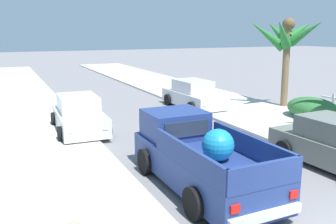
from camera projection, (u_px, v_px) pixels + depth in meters
sidewalk_left at (23, 132)px, 14.87m from camera, size 5.08×60.00×0.12m
sidewalk_right at (239, 108)px, 19.41m from camera, size 5.08×60.00×0.12m
curb_left at (51, 129)px, 15.35m from camera, size 0.16×60.00×0.10m
curb_right at (222, 110)px, 18.94m from camera, size 0.16×60.00×0.10m
pickup_truck at (197, 157)px, 9.69m from camera, size 2.23×5.22×1.80m
car_left_mid at (79, 115)px, 14.95m from camera, size 2.15×4.31×1.54m
car_right_mid at (193, 95)px, 19.71m from camera, size 2.16×4.32×1.54m
palm_tree_right_fore at (285, 37)px, 19.04m from camera, size 3.68×3.99×4.88m
hedge_bush at (313, 109)px, 16.89m from camera, size 1.80×2.80×1.10m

